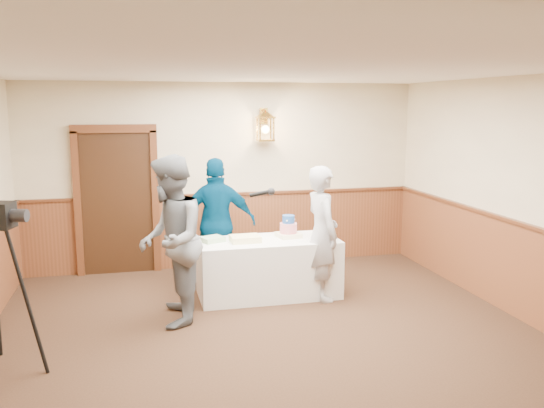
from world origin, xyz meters
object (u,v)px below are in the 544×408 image
Objects in this scene: tiered_cake at (288,229)px; baker at (322,233)px; sheet_cake_yellow at (245,239)px; sheet_cake_green at (212,239)px; assistant_p at (217,223)px; display_table at (268,268)px; interviewer at (171,241)px.

baker is at bearing -44.37° from tiered_cake.
sheet_cake_yellow is 0.98m from baker.
tiered_cake reaches higher than sheet_cake_green.
sheet_cake_yellow is 1.36× the size of sheet_cake_green.
baker is 0.97× the size of assistant_p.
baker is at bearing -22.54° from display_table.
sheet_cake_yellow is at bearing 129.32° from interviewer.
assistant_p is at bearing 152.25° from tiered_cake.
assistant_p reaches higher than sheet_cake_green.
display_table is 0.57m from tiered_cake.
display_table is at bearing 7.43° from sheet_cake_yellow.
baker is (0.95, -0.22, 0.07)m from sheet_cake_yellow.
assistant_p is at bearing 156.16° from interviewer.
tiered_cake is 0.89× the size of sheet_cake_yellow.
display_table is at bearing 61.87° from baker.
tiered_cake is (0.29, 0.08, 0.49)m from display_table.
interviewer is (-1.57, -0.75, 0.10)m from tiered_cake.
sheet_cake_yellow is at bearing 71.18° from baker.
tiered_cake is at bearing 40.04° from baker.
interviewer is at bearing -127.93° from sheet_cake_green.
display_table is 0.83m from sheet_cake_green.
tiered_cake is at bearing 14.96° from display_table.
sheet_cake_green is 0.16× the size of baker.
sheet_cake_yellow is at bearing 120.14° from assistant_p.
display_table is at bearing 142.54° from assistant_p.
interviewer reaches higher than sheet_cake_yellow.
sheet_cake_green is at bearing 79.29° from assistant_p.
display_table is at bearing -4.16° from sheet_cake_green.
tiered_cake is 0.18× the size of assistant_p.
interviewer is 1.40m from assistant_p.
baker reaches higher than display_table.
baker is (0.64, -0.26, 0.48)m from display_table.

